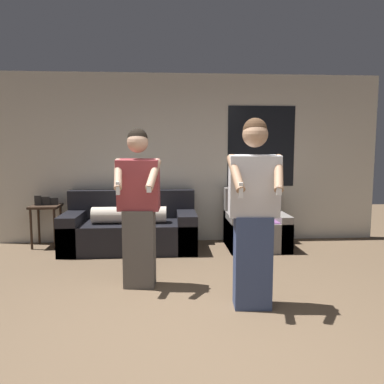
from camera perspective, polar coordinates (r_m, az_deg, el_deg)
name	(u,v)px	position (r m, az deg, el deg)	size (l,w,h in m)	color
ground_plane	(214,339)	(3.20, 3.32, -21.47)	(14.00, 14.00, 0.00)	brown
wall_back	(191,159)	(6.11, -0.21, 5.12)	(6.21, 0.07, 2.70)	beige
couch	(131,229)	(5.75, -9.32, -5.56)	(1.96, 0.92, 0.86)	black
armchair	(256,227)	(5.86, 9.68, -5.32)	(0.89, 0.82, 0.89)	slate
side_table	(46,212)	(6.20, -21.36, -2.88)	(0.43, 0.42, 0.80)	#332319
person_left	(139,208)	(4.08, -8.12, -2.39)	(0.51, 0.50, 1.72)	#56514C
person_right	(254,213)	(3.54, 9.37, -3.19)	(0.52, 0.49, 1.79)	#384770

